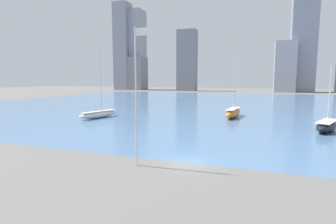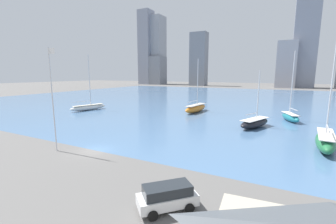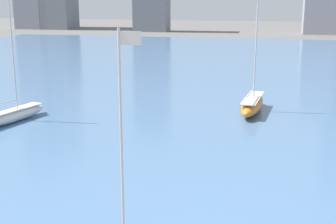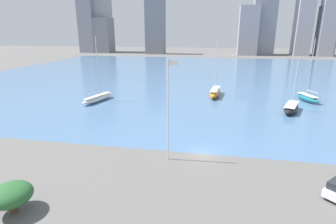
{
  "view_description": "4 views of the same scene",
  "coord_description": "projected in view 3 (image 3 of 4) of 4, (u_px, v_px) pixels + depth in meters",
  "views": [
    {
      "loc": [
        6.71,
        -24.84,
        8.38
      ],
      "look_at": [
        -5.7,
        10.44,
        3.75
      ],
      "focal_mm": 28.0,
      "sensor_mm": 36.0,
      "label": 1
    },
    {
      "loc": [
        21.66,
        -20.82,
        10.01
      ],
      "look_at": [
        5.16,
        11.03,
        3.91
      ],
      "focal_mm": 24.0,
      "sensor_mm": 36.0,
      "label": 2
    },
    {
      "loc": [
        3.01,
        -24.93,
        14.87
      ],
      "look_at": [
        -5.12,
        12.46,
        5.21
      ],
      "focal_mm": 50.0,
      "sensor_mm": 36.0,
      "label": 3
    },
    {
      "loc": [
        1.32,
        -33.32,
        16.27
      ],
      "look_at": [
        -6.44,
        8.34,
        3.2
      ],
      "focal_mm": 28.0,
      "sensor_mm": 36.0,
      "label": 4
    }
  ],
  "objects": [
    {
      "name": "sailboat_orange",
      "position": [
        252.0,
        104.0,
        60.24
      ],
      "size": [
        3.43,
        10.86,
        13.9
      ],
      "rotation": [
        0.0,
        0.0,
        -0.11
      ],
      "color": "orange",
      "rests_on": "harbor_water"
    },
    {
      "name": "harbor_water",
      "position": [
        253.0,
        70.0,
        94.2
      ],
      "size": [
        180.0,
        140.0,
        0.0
      ],
      "color": "#4C7099",
      "rests_on": "ground_plane"
    },
    {
      "name": "flag_pole",
      "position": [
        122.0,
        145.0,
        24.77
      ],
      "size": [
        1.24,
        0.14,
        13.25
      ],
      "color": "silver",
      "rests_on": "ground_plane"
    },
    {
      "name": "sailboat_white",
      "position": [
        13.0,
        115.0,
        55.88
      ],
      "size": [
        4.46,
        10.71,
        15.15
      ],
      "rotation": [
        0.0,
        0.0,
        -0.25
      ],
      "color": "white",
      "rests_on": "harbor_water"
    }
  ]
}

